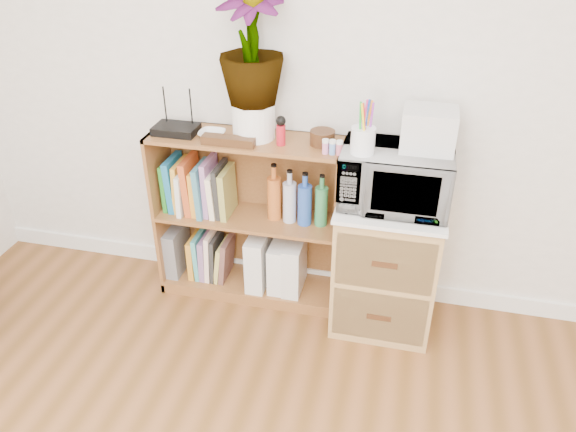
% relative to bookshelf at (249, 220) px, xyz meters
% --- Properties ---
extents(skirting_board, '(4.00, 0.02, 0.10)m').
position_rel_bookshelf_xyz_m(skirting_board, '(0.35, 0.14, -0.42)').
color(skirting_board, white).
rests_on(skirting_board, ground).
extents(bookshelf, '(1.00, 0.30, 0.95)m').
position_rel_bookshelf_xyz_m(bookshelf, '(0.00, 0.00, 0.00)').
color(bookshelf, brown).
rests_on(bookshelf, ground).
extents(wicker_unit, '(0.50, 0.45, 0.70)m').
position_rel_bookshelf_xyz_m(wicker_unit, '(0.75, -0.08, -0.12)').
color(wicker_unit, '#9E7542').
rests_on(wicker_unit, ground).
extents(microwave, '(0.51, 0.35, 0.28)m').
position_rel_bookshelf_xyz_m(microwave, '(0.75, -0.08, 0.39)').
color(microwave, white).
rests_on(microwave, wicker_unit).
extents(pen_cup, '(0.11, 0.11, 0.12)m').
position_rel_bookshelf_xyz_m(pen_cup, '(0.59, -0.16, 0.59)').
color(pen_cup, white).
rests_on(pen_cup, microwave).
extents(small_appliance, '(0.24, 0.20, 0.19)m').
position_rel_bookshelf_xyz_m(small_appliance, '(0.87, -0.04, 0.62)').
color(small_appliance, silver).
rests_on(small_appliance, microwave).
extents(router, '(0.22, 0.15, 0.04)m').
position_rel_bookshelf_xyz_m(router, '(-0.36, -0.02, 0.49)').
color(router, black).
rests_on(router, bookshelf).
extents(white_bowl, '(0.13, 0.13, 0.03)m').
position_rel_bookshelf_xyz_m(white_bowl, '(-0.17, -0.03, 0.49)').
color(white_bowl, white).
rests_on(white_bowl, bookshelf).
extents(plant_pot, '(0.21, 0.21, 0.18)m').
position_rel_bookshelf_xyz_m(plant_pot, '(0.04, 0.02, 0.56)').
color(plant_pot, white).
rests_on(plant_pot, bookshelf).
extents(potted_plant, '(0.31, 0.31, 0.56)m').
position_rel_bookshelf_xyz_m(potted_plant, '(0.04, 0.02, 0.93)').
color(potted_plant, '#337B31').
rests_on(potted_plant, plant_pot).
extents(trinket_box, '(0.26, 0.07, 0.04)m').
position_rel_bookshelf_xyz_m(trinket_box, '(-0.05, -0.10, 0.50)').
color(trinket_box, '#351C0E').
rests_on(trinket_box, bookshelf).
extents(kokeshi_doll, '(0.04, 0.04, 0.10)m').
position_rel_bookshelf_xyz_m(kokeshi_doll, '(0.19, -0.04, 0.53)').
color(kokeshi_doll, '#B21522').
rests_on(kokeshi_doll, bookshelf).
extents(wooden_bowl, '(0.12, 0.12, 0.07)m').
position_rel_bookshelf_xyz_m(wooden_bowl, '(0.38, 0.01, 0.51)').
color(wooden_bowl, '#391E0F').
rests_on(wooden_bowl, bookshelf).
extents(paint_jars, '(0.11, 0.04, 0.06)m').
position_rel_bookshelf_xyz_m(paint_jars, '(0.45, -0.09, 0.50)').
color(paint_jars, pink).
rests_on(paint_jars, bookshelf).
extents(file_box, '(0.08, 0.23, 0.28)m').
position_rel_bookshelf_xyz_m(file_box, '(-0.45, 0.00, -0.26)').
color(file_box, slate).
rests_on(file_box, bookshelf).
extents(magazine_holder_left, '(0.10, 0.26, 0.32)m').
position_rel_bookshelf_xyz_m(magazine_holder_left, '(0.05, -0.01, -0.25)').
color(magazine_holder_left, silver).
rests_on(magazine_holder_left, bookshelf).
extents(magazine_holder_mid, '(0.09, 0.23, 0.28)m').
position_rel_bookshelf_xyz_m(magazine_holder_mid, '(0.17, -0.01, -0.26)').
color(magazine_holder_mid, silver).
rests_on(magazine_holder_mid, bookshelf).
extents(magazine_holder_right, '(0.10, 0.24, 0.30)m').
position_rel_bookshelf_xyz_m(magazine_holder_right, '(0.26, -0.01, -0.25)').
color(magazine_holder_right, silver).
rests_on(magazine_holder_right, bookshelf).
extents(cookbooks, '(0.37, 0.20, 0.31)m').
position_rel_bookshelf_xyz_m(cookbooks, '(-0.28, 0.00, 0.16)').
color(cookbooks, '#228124').
rests_on(cookbooks, bookshelf).
extents(liquor_bottles, '(0.40, 0.07, 0.30)m').
position_rel_bookshelf_xyz_m(liquor_bottles, '(0.29, 0.00, 0.17)').
color(liquor_bottles, '#BD5D23').
rests_on(liquor_bottles, bookshelf).
extents(lower_books, '(0.24, 0.19, 0.30)m').
position_rel_bookshelf_xyz_m(lower_books, '(-0.24, 0.00, -0.27)').
color(lower_books, orange).
rests_on(lower_books, bookshelf).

